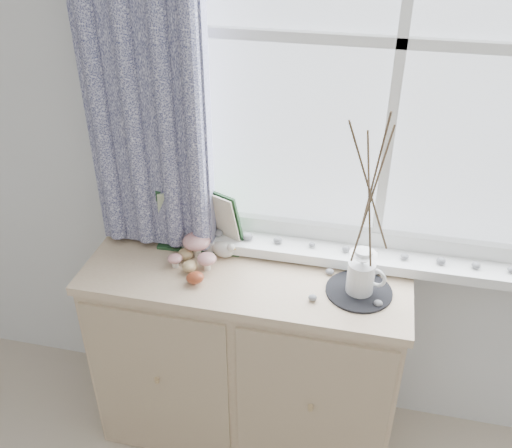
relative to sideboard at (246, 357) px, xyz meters
name	(u,v)px	position (x,y,z in m)	size (l,w,h in m)	color
sideboard	(246,357)	(0.00, 0.00, 0.00)	(1.20, 0.45, 0.85)	#CAB28D
botanical_book	(196,222)	(-0.21, 0.10, 0.56)	(0.38, 0.13, 0.26)	#1E3F22
toadstool_cluster	(196,248)	(-0.20, 0.04, 0.48)	(0.18, 0.16, 0.10)	silver
wooden_eggs	(190,266)	(-0.20, -0.03, 0.45)	(0.13, 0.17, 0.07)	tan
songbird_figurine	(222,248)	(-0.11, 0.09, 0.46)	(0.13, 0.06, 0.07)	beige
crocheted_doily	(359,291)	(0.41, -0.01, 0.43)	(0.23, 0.23, 0.01)	black
twig_pitcher	(372,189)	(0.41, -0.01, 0.84)	(0.33, 0.33, 0.72)	white
sideboard_pebbles	(336,282)	(0.33, 0.01, 0.43)	(0.33, 0.23, 0.02)	gray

